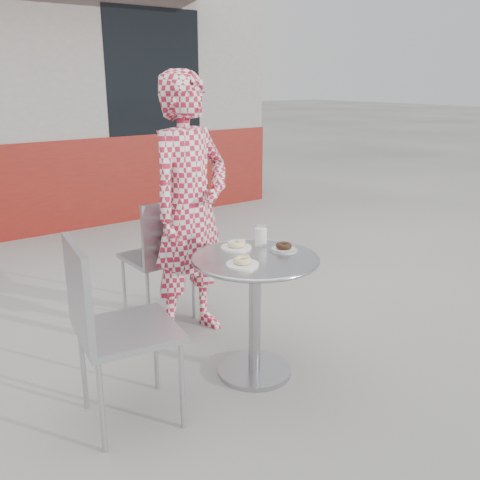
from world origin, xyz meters
TOP-DOWN VIEW (x-y plane):
  - ground at (0.00, 0.00)m, footprint 60.00×60.00m
  - bistro_table at (0.04, -0.00)m, footprint 0.70×0.70m
  - chair_far at (-0.03, 1.00)m, footprint 0.42×0.43m
  - chair_left at (-0.73, 0.03)m, footprint 0.52×0.51m
  - seated_person at (0.04, 0.66)m, footprint 0.70×0.54m
  - plate_far at (0.05, 0.18)m, footprint 0.17×0.17m
  - plate_near at (-0.10, -0.07)m, footprint 0.17×0.17m
  - plate_checker at (0.24, -0.00)m, footprint 0.16×0.16m
  - milk_cup at (0.20, 0.15)m, footprint 0.08×0.08m

SIDE VIEW (x-z plane):
  - ground at x=0.00m, z-range 0.00..0.00m
  - chair_far at x=-0.03m, z-range -0.17..0.71m
  - chair_left at x=-0.73m, z-range -0.18..0.76m
  - bistro_table at x=0.04m, z-range 0.18..0.89m
  - plate_checker at x=0.24m, z-range 0.70..0.74m
  - plate_near at x=-0.10m, z-range 0.70..0.75m
  - plate_far at x=0.05m, z-range 0.70..0.75m
  - milk_cup at x=0.20m, z-range 0.70..0.82m
  - seated_person at x=0.04m, z-range 0.00..1.69m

